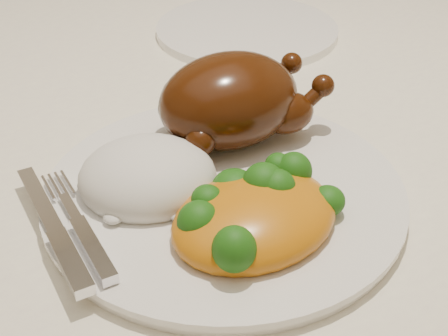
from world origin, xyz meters
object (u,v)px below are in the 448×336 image
dining_table (43,204)px  dinner_plate (224,194)px  side_plate (247,30)px  roast_chicken (233,100)px

dining_table → dinner_plate: dinner_plate is taller
dining_table → side_plate: size_ratio=6.63×
roast_chicken → side_plate: bearing=58.6°
roast_chicken → dining_table: bearing=140.8°
dinner_plate → roast_chicken: bearing=56.1°
dining_table → dinner_plate: 0.26m
dining_table → side_plate: bearing=17.9°
side_plate → roast_chicken: 0.29m
dining_table → roast_chicken: bearing=-40.2°
dining_table → side_plate: 0.35m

